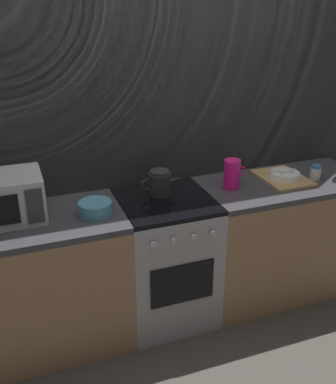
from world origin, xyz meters
TOP-DOWN VIEW (x-y plane):
  - ground_plane at (0.00, 0.00)m, footprint 8.00×8.00m
  - back_wall at (0.00, 0.32)m, footprint 3.60×0.05m
  - counter_left at (-0.90, 0.00)m, footprint 1.20×0.60m
  - stove_unit at (-0.00, -0.00)m, footprint 0.60×0.63m
  - counter_right at (0.90, 0.00)m, footprint 1.20×0.60m
  - microwave at (-0.98, 0.07)m, footprint 0.46×0.35m
  - kettle at (-0.01, 0.09)m, footprint 0.28×0.15m
  - mixing_bowl at (-0.47, -0.05)m, footprint 0.20×0.20m
  - pitcher at (0.48, 0.02)m, footprint 0.16×0.11m
  - dish_pile at (0.90, 0.02)m, footprint 0.30×0.40m
  - spice_jar at (1.11, -0.04)m, footprint 0.08×0.08m

SIDE VIEW (x-z plane):
  - ground_plane at x=0.00m, z-range 0.00..0.00m
  - stove_unit at x=0.00m, z-range 0.00..0.90m
  - counter_left at x=-0.90m, z-range 0.00..0.90m
  - counter_right at x=0.90m, z-range 0.00..0.90m
  - dish_pile at x=0.90m, z-range 0.89..0.96m
  - mixing_bowl at x=-0.47m, z-range 0.90..0.98m
  - spice_jar at x=1.11m, z-range 0.90..1.00m
  - kettle at x=-0.01m, z-range 0.90..1.06m
  - pitcher at x=0.48m, z-range 0.90..1.10m
  - microwave at x=-0.98m, z-range 0.90..1.17m
  - back_wall at x=0.00m, z-range 0.00..2.40m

